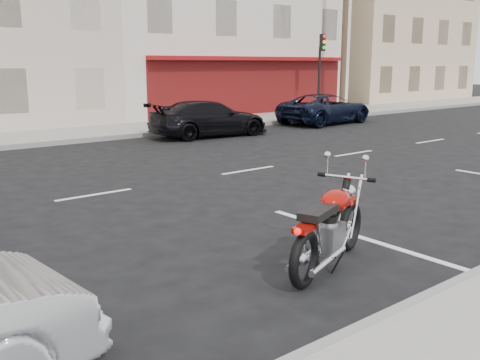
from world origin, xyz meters
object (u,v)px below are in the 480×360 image
(traffic_light, at_px, (321,64))
(suv_far, at_px, (325,109))
(utility_pole, at_px, (345,19))
(fire_hydrant, at_px, (295,107))
(car_far, at_px, (209,119))
(motorcycle, at_px, (351,215))

(traffic_light, relative_size, suv_far, 0.82)
(suv_far, bearing_deg, traffic_light, -47.29)
(utility_pole, xyz_separation_m, traffic_light, (-2.00, -0.27, -2.18))
(utility_pole, distance_m, fire_hydrant, 5.48)
(fire_hydrant, bearing_deg, car_far, -158.33)
(motorcycle, bearing_deg, car_far, 43.71)
(fire_hydrant, relative_size, suv_far, 0.16)
(suv_far, bearing_deg, motorcycle, 128.72)
(traffic_light, xyz_separation_m, suv_far, (-2.20, -2.39, -1.92))
(traffic_light, height_order, suv_far, traffic_light)
(utility_pole, bearing_deg, traffic_light, -172.39)
(traffic_light, bearing_deg, utility_pole, 7.61)
(traffic_light, distance_m, suv_far, 3.77)
(utility_pole, distance_m, motorcycle, 21.64)
(utility_pole, bearing_deg, car_far, -164.60)
(motorcycle, bearing_deg, utility_pole, 21.02)
(motorcycle, bearing_deg, suv_far, 23.60)
(car_far, bearing_deg, fire_hydrant, -63.12)
(motorcycle, relative_size, suv_far, 0.46)
(utility_pole, bearing_deg, suv_far, -147.63)
(suv_far, xyz_separation_m, car_far, (-6.39, -0.26, -0.00))
(fire_hydrant, bearing_deg, traffic_light, -6.36)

